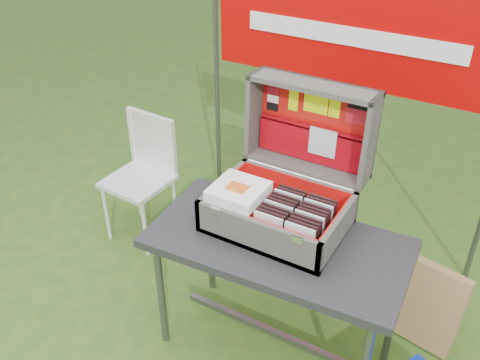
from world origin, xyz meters
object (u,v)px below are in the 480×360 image
Objects in this scene: table at (275,298)px; chair at (138,182)px; suitcase at (286,165)px; cardboard_box at (420,301)px.

chair is at bearing 156.75° from table.
table is 1.91× the size of suitcase.
cardboard_box is at bearing 35.20° from table.
suitcase reaches higher than chair.
suitcase is 1.36× the size of cardboard_box.
table is 1.22m from chair.
suitcase reaches higher than table.
chair is 1.81× the size of cardboard_box.
table is 0.76m from cardboard_box.
suitcase is at bearing -141.33° from cardboard_box.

